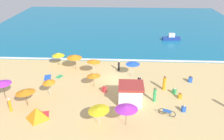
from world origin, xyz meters
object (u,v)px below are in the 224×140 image
object	(u,v)px
beach_umbrella_0	(2,83)
beachgoer_6	(104,89)
beach_umbrella_7	(94,75)
beach_umbrella_8	(99,109)
beachgoer_0	(190,79)
beachgoer_4	(174,91)
beachgoer_5	(10,105)
beach_umbrella_1	(126,107)
lifeguard_cabana	(131,93)
beachgoer_7	(184,108)
beachgoer_8	(164,83)
beach_tent	(37,113)
beach_umbrella_2	(25,91)
beach_umbrella_5	(94,61)
beach_umbrella_3	(133,63)
parked_bicycle	(167,112)
beachgoer_11	(155,95)
beach_umbrella_4	(49,81)
beachgoer_3	(139,83)
beach_umbrella_6	(58,54)
beachgoer_2	(119,66)
beachgoer_1	(180,96)
beach_umbrella_9	(74,56)
small_boat_0	(171,38)

from	to	relation	value
beach_umbrella_0	beachgoer_6	size ratio (longest dim) A/B	3.10
beach_umbrella_7	beach_umbrella_8	world-z (taller)	beach_umbrella_8
beachgoer_0	beachgoer_4	world-z (taller)	beachgoer_0
beachgoer_5	beach_umbrella_1	bearing A→B (deg)	-7.82
lifeguard_cabana	beachgoer_7	distance (m)	5.88
beach_umbrella_8	beachgoer_8	distance (m)	10.31
beach_tent	beachgoer_6	distance (m)	8.49
beach_umbrella_2	beach_umbrella_5	world-z (taller)	beach_umbrella_5
beach_umbrella_3	parked_bicycle	distance (m)	9.42
lifeguard_cabana	beachgoer_11	bearing A→B (deg)	6.96
beach_umbrella_5	beach_umbrella_3	bearing A→B (deg)	-1.87
beachgoer_6	beach_umbrella_3	bearing A→B (deg)	50.25
beach_umbrella_0	beach_umbrella_2	size ratio (longest dim) A/B	0.91
beach_umbrella_4	beachgoer_3	world-z (taller)	beach_umbrella_4
beach_umbrella_3	beach_umbrella_4	world-z (taller)	beach_umbrella_3
parked_bicycle	beachgoer_5	distance (m)	16.62
beach_umbrella_1	beachgoer_7	bearing A→B (deg)	22.08
beach_umbrella_3	beachgoer_4	size ratio (longest dim) A/B	3.30
beach_umbrella_5	beachgoer_4	world-z (taller)	beach_umbrella_5
beach_umbrella_7	beach_umbrella_4	bearing A→B (deg)	-154.69
beach_umbrella_3	beachgoer_6	size ratio (longest dim) A/B	3.00
beachgoer_5	beachgoer_11	bearing A→B (deg)	9.56
beachgoer_6	beachgoer_7	distance (m)	9.51
beach_umbrella_6	beachgoer_8	distance (m)	16.42
beachgoer_2	beachgoer_11	bearing A→B (deg)	-61.57
beach_tent	beachgoer_3	distance (m)	12.67
beachgoer_4	beachgoer_6	distance (m)	8.53
beach_umbrella_3	beach_umbrella_5	bearing A→B (deg)	178.13
beach_umbrella_5	beachgoer_6	size ratio (longest dim) A/B	3.05
beach_umbrella_2	beach_umbrella_8	world-z (taller)	beach_umbrella_2
beach_umbrella_7	beach_umbrella_6	bearing A→B (deg)	133.99
lifeguard_cabana	beach_umbrella_2	distance (m)	11.55
beachgoer_1	beachgoer_11	distance (m)	3.23
lifeguard_cabana	beach_umbrella_9	distance (m)	11.56
beach_umbrella_6	beach_umbrella_8	xyz separation A→B (m)	(7.53, -13.74, 0.11)
beach_umbrella_4	beachgoer_5	bearing A→B (deg)	-135.63
beach_umbrella_6	beachgoer_6	xyz separation A→B (m)	(7.57, -7.56, -1.39)
beach_tent	beach_umbrella_7	bearing A→B (deg)	53.66
beachgoer_11	beach_umbrella_1	bearing A→B (deg)	-127.26
parked_bicycle	beachgoer_4	xyz separation A→B (m)	(1.63, 4.38, -0.04)
beachgoer_1	small_boat_0	world-z (taller)	small_boat_0
beach_umbrella_6	parked_bicycle	size ratio (longest dim) A/B	1.45
beach_umbrella_6	beachgoer_8	xyz separation A→B (m)	(14.98, -6.67, -0.87)
beach_umbrella_2	beach_tent	world-z (taller)	beach_umbrella_2
beach_umbrella_8	beach_umbrella_9	size ratio (longest dim) A/B	0.85
lifeguard_cabana	beachgoer_11	xyz separation A→B (m)	(2.73, 0.33, -0.32)
beach_umbrella_5	beach_tent	size ratio (longest dim) A/B	1.38
beachgoer_4	beachgoer_1	bearing A→B (deg)	-65.78
beach_umbrella_8	beachgoer_11	bearing A→B (deg)	36.50
beach_umbrella_9	parked_bicycle	xyz separation A→B (m)	(11.71, -10.57, -1.66)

